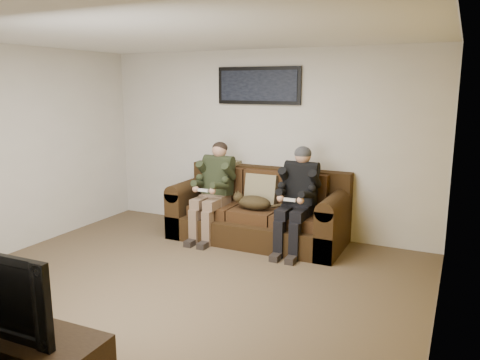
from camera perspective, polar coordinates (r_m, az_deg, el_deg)
The scene contains 15 objects.
floor at distance 5.16m, azimuth -7.36°, elevation -12.71°, with size 5.00×5.00×0.00m, color brown.
ceiling at distance 4.73m, azimuth -8.19°, elevation 17.38°, with size 5.00×5.00×0.00m, color silver.
wall_back at distance 6.75m, azimuth 2.82°, elevation 4.61°, with size 5.00×5.00×0.00m, color beige.
wall_left at distance 6.49m, azimuth -26.57°, elevation 3.14°, with size 4.50×4.50×0.00m, color beige.
wall_right at distance 4.01m, azimuth 23.68°, elevation -1.08°, with size 4.50×4.50×0.00m, color beige.
accent_wall_right at distance 4.01m, azimuth 23.54°, elevation -1.06°, with size 4.50×4.50×0.00m, color #B08511.
sofa at distance 6.50m, azimuth 2.43°, elevation -4.05°, with size 2.36×1.02×0.97m.
throw_pillow at distance 6.46m, azimuth 2.61°, elevation -1.20°, with size 0.45×0.13×0.43m, color #8C7F5C.
throw_blanket at distance 6.93m, azimuth -2.01°, elevation 2.02°, with size 0.48×0.24×0.09m, color gray.
person_left at distance 6.49m, azimuth -3.19°, elevation -0.54°, with size 0.51×0.87×1.33m.
person_right at distance 6.01m, azimuth 7.06°, elevation -1.54°, with size 0.51×0.86×1.34m.
cat at distance 6.25m, azimuth 1.56°, elevation -2.71°, with size 0.66×0.26×0.24m.
framed_poster at distance 6.69m, azimuth 2.27°, elevation 11.43°, with size 1.25×0.05×0.52m.
tv_stand at distance 3.85m, azimuth -26.05°, elevation -18.92°, with size 1.45×0.47×0.46m, color black.
television at distance 3.63m, azimuth -26.78°, elevation -11.71°, with size 1.02×0.13×0.59m, color black.
Camera 1 is at (2.60, -3.92, 2.10)m, focal length 35.00 mm.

